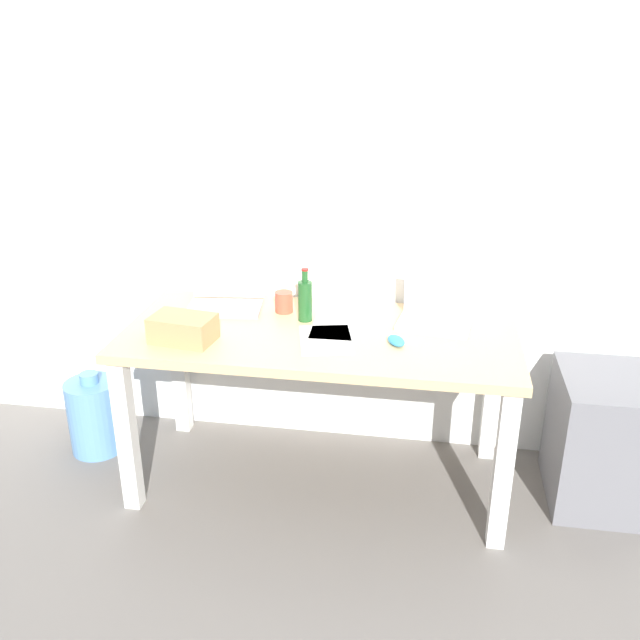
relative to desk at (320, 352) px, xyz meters
name	(u,v)px	position (x,y,z in m)	size (l,w,h in m)	color
ground_plane	(320,478)	(0.00, 0.00, -0.65)	(8.00, 8.00, 0.00)	slate
back_wall	(336,180)	(0.00, 0.44, 0.65)	(5.20, 0.08, 2.60)	white
desk	(320,352)	(0.00, 0.00, 0.00)	(1.66, 0.76, 0.75)	tan
laptop_left	(226,295)	(-0.47, 0.20, 0.16)	(0.36, 0.27, 0.25)	gray
laptop_right	(436,314)	(0.48, 0.16, 0.15)	(0.33, 0.26, 0.21)	silver
beer_bottle	(305,300)	(-0.08, 0.11, 0.20)	(0.06, 0.06, 0.24)	#1E5123
computer_mouse	(396,341)	(0.33, -0.09, 0.12)	(0.06, 0.10, 0.03)	#338CC6
cardboard_box	(183,329)	(-0.53, -0.19, 0.15)	(0.25, 0.16, 0.11)	tan
coffee_mug	(284,302)	(-0.20, 0.19, 0.15)	(0.08, 0.08, 0.10)	#D84C38
paper_sheet_near_back	(337,326)	(0.06, 0.06, 0.10)	(0.21, 0.30, 0.00)	white
paper_sheet_center	(326,340)	(0.04, -0.09, 0.10)	(0.21, 0.30, 0.00)	white
water_cooler_jug	(94,416)	(-1.13, 0.07, -0.46)	(0.25, 0.25, 0.42)	#598CC6
filing_cabinet	(601,439)	(1.22, 0.07, -0.35)	(0.40, 0.48, 0.59)	slate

